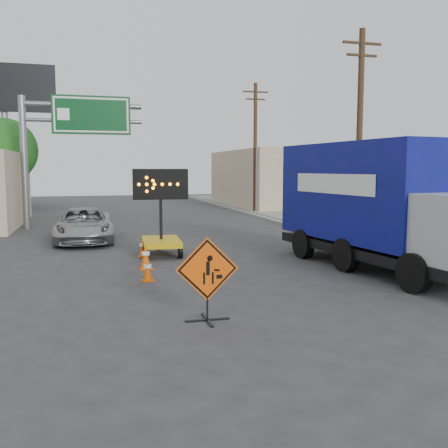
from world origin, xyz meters
name	(u,v)px	position (x,y,z in m)	size (l,w,h in m)	color
ground	(259,320)	(0.00, 0.00, 0.00)	(100.00, 100.00, 0.00)	#2D2D30
curb_right	(295,226)	(7.20, 15.00, 0.06)	(0.40, 60.00, 0.12)	gray
sidewalk_right	(334,225)	(9.50, 15.00, 0.07)	(4.00, 60.00, 0.15)	gray
building_right_far	(288,178)	(13.00, 30.00, 2.30)	(10.00, 14.00, 4.60)	#C6AE8F
highway_gantry	(65,131)	(-4.43, 17.96, 5.07)	(6.18, 0.38, 6.90)	slate
billboard	(6,103)	(-8.35, 25.87, 7.35)	(6.10, 0.54, 9.85)	slate
utility_pole_near	(359,132)	(8.00, 10.00, 4.68)	(1.80, 0.26, 9.00)	#402B1B
utility_pole_far	(255,146)	(8.00, 24.00, 4.68)	(1.80, 0.26, 9.00)	#402B1B
tree_left_near	(5,150)	(-8.00, 22.00, 4.16)	(3.71, 3.71, 6.03)	#402B1B
tree_left_far	(7,148)	(-9.00, 30.00, 4.60)	(4.10, 4.10, 6.66)	#402B1B
construction_sign	(207,277)	(-1.06, 0.23, 0.92)	(1.32, 0.93, 1.74)	black
arrow_board	(161,236)	(-0.87, 8.29, 0.69)	(1.97, 2.26, 3.11)	#C59B0A
pickup_truck	(84,225)	(-3.59, 12.51, 0.72)	(2.38, 5.17, 1.44)	#A6A9AE
box_truck	(379,212)	(5.33, 4.09, 1.78)	(3.44, 8.53, 3.93)	black
cone_a	(148,269)	(-1.82, 4.24, 0.33)	(0.42, 0.42, 0.66)	#D94C04
cone_b	(146,257)	(-1.69, 5.93, 0.39)	(0.43, 0.43, 0.78)	#D94C04
cone_c	(142,247)	(-1.56, 8.11, 0.34)	(0.36, 0.36, 0.68)	#D94C04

